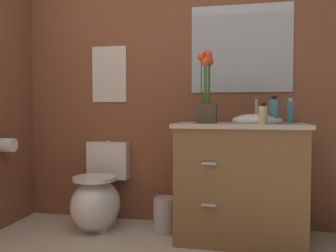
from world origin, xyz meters
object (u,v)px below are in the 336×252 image
(flower_vase, at_px, (207,95))
(trash_bin, at_px, (165,214))
(toilet_paper_roll, at_px, (8,145))
(hand_wash_bottle, at_px, (290,112))
(toilet, at_px, (98,198))
(soap_bottle, at_px, (263,114))
(wall_poster, at_px, (109,74))
(vanity_cabinet, at_px, (240,180))
(lotion_bottle, at_px, (274,111))
(wall_mirror, at_px, (241,49))

(flower_vase, height_order, trash_bin, flower_vase)
(toilet_paper_roll, bearing_deg, hand_wash_bottle, 6.57)
(toilet, xyz_separation_m, soap_bottle, (1.28, -0.14, 0.68))
(flower_vase, relative_size, wall_poster, 1.10)
(vanity_cabinet, distance_m, soap_bottle, 0.52)
(hand_wash_bottle, distance_m, wall_poster, 1.54)
(toilet_paper_roll, bearing_deg, flower_vase, 3.91)
(lotion_bottle, distance_m, trash_bin, 1.15)
(wall_poster, distance_m, wall_mirror, 1.14)
(vanity_cabinet, bearing_deg, lotion_bottle, -12.13)
(wall_poster, relative_size, toilet_paper_roll, 4.39)
(vanity_cabinet, xyz_separation_m, toilet_paper_roll, (-1.80, -0.17, 0.24))
(wall_poster, xyz_separation_m, wall_mirror, (1.13, 0.00, 0.18))
(vanity_cabinet, xyz_separation_m, trash_bin, (-0.58, 0.05, -0.31))
(soap_bottle, distance_m, lotion_bottle, 0.11)
(hand_wash_bottle, relative_size, wall_poster, 0.38)
(soap_bottle, height_order, hand_wash_bottle, hand_wash_bottle)
(flower_vase, xyz_separation_m, hand_wash_bottle, (0.60, 0.14, -0.12))
(vanity_cabinet, height_order, wall_mirror, wall_mirror)
(wall_mirror, xyz_separation_m, toilet_paper_roll, (-1.80, -0.46, -0.77))
(flower_vase, xyz_separation_m, wall_poster, (-0.89, 0.36, 0.20))
(vanity_cabinet, xyz_separation_m, soap_bottle, (0.15, -0.12, 0.48))
(lotion_bottle, relative_size, wall_poster, 0.40)
(toilet, distance_m, flower_vase, 1.21)
(toilet, height_order, hand_wash_bottle, hand_wash_bottle)
(lotion_bottle, distance_m, wall_mirror, 0.65)
(trash_bin, bearing_deg, hand_wash_bottle, 2.00)
(hand_wash_bottle, bearing_deg, trash_bin, -178.00)
(wall_poster, bearing_deg, vanity_cabinet, -14.59)
(soap_bottle, height_order, toilet_paper_roll, soap_bottle)
(toilet, height_order, wall_poster, wall_poster)
(toilet, xyz_separation_m, wall_poster, (0.00, 0.27, 1.02))
(toilet, relative_size, wall_mirror, 0.86)
(soap_bottle, relative_size, hand_wash_bottle, 0.80)
(wall_poster, bearing_deg, soap_bottle, -17.79)
(trash_bin, height_order, wall_poster, wall_poster)
(trash_bin, distance_m, toilet_paper_roll, 1.36)
(vanity_cabinet, distance_m, wall_mirror, 1.05)
(vanity_cabinet, bearing_deg, trash_bin, 175.42)
(flower_vase, xyz_separation_m, toilet_paper_roll, (-1.56, -0.11, -0.39))
(soap_bottle, distance_m, wall_mirror, 0.68)
(toilet, bearing_deg, hand_wash_bottle, 2.02)
(hand_wash_bottle, bearing_deg, wall_mirror, 149.06)
(hand_wash_bottle, bearing_deg, toilet_paper_roll, -173.43)
(wall_poster, bearing_deg, flower_vase, -21.95)
(vanity_cabinet, bearing_deg, soap_bottle, -37.63)
(hand_wash_bottle, bearing_deg, flower_vase, -166.65)
(flower_vase, bearing_deg, vanity_cabinet, 14.64)
(trash_bin, height_order, wall_mirror, wall_mirror)
(flower_vase, distance_m, trash_bin, 1.00)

